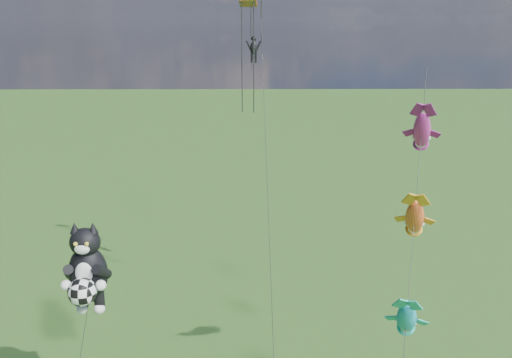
{
  "coord_description": "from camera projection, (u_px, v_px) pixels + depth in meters",
  "views": [
    {
      "loc": [
        6.31,
        -20.81,
        20.05
      ],
      "look_at": [
        6.61,
        11.28,
        11.04
      ],
      "focal_mm": 40.0,
      "sensor_mm": 36.0,
      "label": 1
    }
  ],
  "objects": [
    {
      "name": "fish_windsock_rig",
      "position": [
        411.0,
        267.0,
        23.89
      ],
      "size": [
        4.88,
        15.27,
        17.89
      ],
      "rotation": [
        0.0,
        0.0,
        0.02
      ],
      "color": "brown",
      "rests_on": "ground"
    },
    {
      "name": "cat_kite_rig",
      "position": [
        86.0,
        271.0,
        28.67
      ],
      "size": [
        2.36,
        4.09,
        10.36
      ],
      "rotation": [
        0.0,
        0.0,
        -0.28
      ],
      "color": "brown",
      "rests_on": "ground"
    },
    {
      "name": "parafoil_rig",
      "position": [
        254.0,
        35.0,
        37.46
      ],
      "size": [
        2.18,
        17.52,
        26.92
      ],
      "rotation": [
        0.0,
        0.0,
        0.14
      ],
      "color": "brown",
      "rests_on": "ground"
    }
  ]
}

